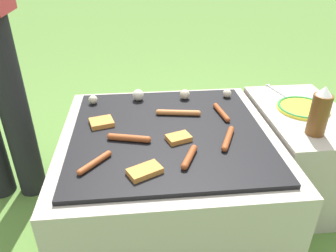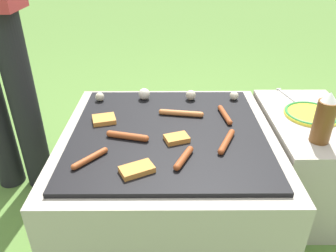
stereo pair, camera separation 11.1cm
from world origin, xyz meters
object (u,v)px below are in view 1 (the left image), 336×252
sausage_front_center (221,112)px  plate_colorful (303,108)px  fork_utensil (277,91)px  condiment_bottle (320,112)px

sausage_front_center → plate_colorful: sausage_front_center is taller
plate_colorful → fork_utensil: 0.21m
condiment_bottle → fork_utensil: size_ratio=1.06×
condiment_bottle → fork_utensil: condiment_bottle is taller
plate_colorful → condiment_bottle: 0.24m
plate_colorful → sausage_front_center: bearing=-177.9°
sausage_front_center → fork_utensil: size_ratio=0.86×
condiment_bottle → plate_colorful: bearing=76.0°
plate_colorful → condiment_bottle: (-0.05, -0.21, 0.09)m
sausage_front_center → fork_utensil: sausage_front_center is taller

